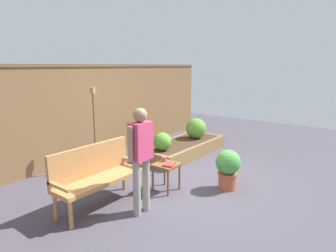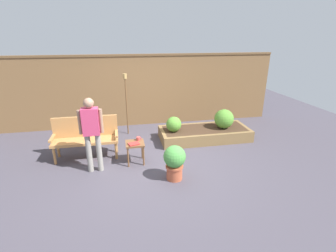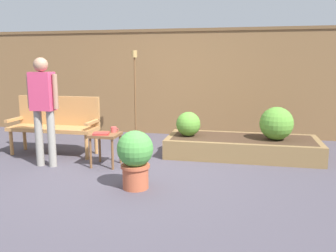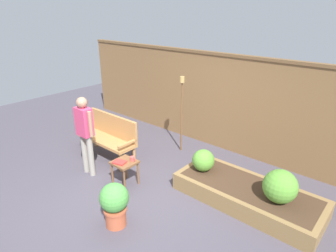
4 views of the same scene
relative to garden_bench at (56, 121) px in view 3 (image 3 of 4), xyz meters
name	(u,v)px [view 3 (image 3 of 4)]	position (x,y,z in m)	size (l,w,h in m)	color
ground_plane	(128,169)	(1.44, -0.62, -0.54)	(14.00, 14.00, 0.00)	#47424C
fence_back	(167,82)	(1.44, 1.98, 0.55)	(8.40, 0.14, 2.16)	brown
garden_bench	(56,121)	(0.00, 0.00, 0.00)	(1.44, 0.48, 0.94)	#B77F47
side_table	(105,139)	(1.08, -0.53, -0.15)	(0.40, 0.40, 0.48)	brown
cup_on_table	(114,130)	(1.17, -0.41, -0.02)	(0.12, 0.09, 0.08)	#CC4C47
book_on_table	(101,134)	(1.05, -0.62, -0.05)	(0.22, 0.16, 0.03)	#B2332D
potted_boxwood	(135,156)	(1.78, -1.34, -0.15)	(0.43, 0.43, 0.70)	#B75638
raised_planter_bed	(242,147)	(3.02, 0.45, -0.39)	(2.40, 1.00, 0.30)	olive
shrub_near_bench	(188,124)	(2.15, 0.40, -0.05)	(0.40, 0.40, 0.40)	brown
shrub_far_corner	(276,123)	(3.53, 0.40, 0.01)	(0.52, 0.52, 0.52)	brown
tiki_torch	(135,79)	(0.99, 1.23, 0.63)	(0.10, 0.10, 1.71)	brown
person_by_bench	(43,102)	(0.24, -0.73, 0.39)	(0.47, 0.20, 1.56)	gray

